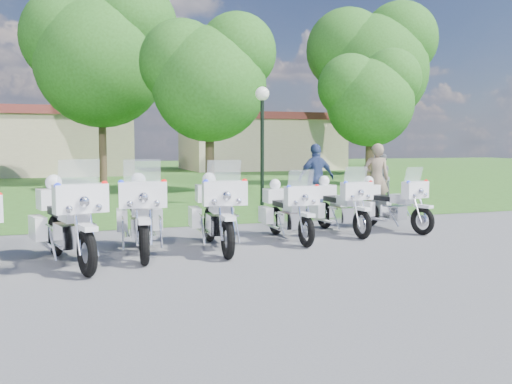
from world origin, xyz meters
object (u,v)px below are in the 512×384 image
object	(u,v)px
lamp_post	(262,115)
motorcycle_7	(390,203)
motorcycle_5	(287,210)
motorcycle_6	(339,205)
motorcycle_3	(141,213)
bystander_c	(316,178)
motorcycle_2	(67,220)
bystander_b	(381,178)
bystander_a	(376,179)
motorcycle_4	(216,211)

from	to	relation	value
lamp_post	motorcycle_7	bearing A→B (deg)	-79.35
motorcycle_5	motorcycle_6	world-z (taller)	motorcycle_6
motorcycle_3	bystander_c	bearing A→B (deg)	-136.72
motorcycle_2	motorcycle_6	xyz separation A→B (m)	(5.76, 1.48, -0.11)
motorcycle_7	bystander_b	size ratio (longest dim) A/B	1.33
motorcycle_7	bystander_b	distance (m)	6.59
lamp_post	bystander_c	world-z (taller)	lamp_post
bystander_a	motorcycle_6	bearing A→B (deg)	69.63
motorcycle_2	bystander_a	distance (m)	9.25
motorcycle_4	motorcycle_6	xyz separation A→B (m)	(3.07, 0.93, -0.08)
lamp_post	bystander_a	distance (m)	4.28
motorcycle_6	bystander_a	size ratio (longest dim) A/B	1.14
motorcycle_7	lamp_post	xyz separation A→B (m)	(-1.08, 5.74, 2.24)
motorcycle_4	lamp_post	xyz separation A→B (m)	(3.29, 6.68, 2.15)
bystander_b	motorcycle_5	bearing A→B (deg)	36.29
motorcycle_4	bystander_c	world-z (taller)	bystander_c
motorcycle_4	motorcycle_2	bearing A→B (deg)	16.00
motorcycle_3	motorcycle_4	xyz separation A→B (m)	(1.41, 0.01, -0.01)
bystander_b	motorcycle_2	bearing A→B (deg)	25.18
motorcycle_4	lamp_post	world-z (taller)	lamp_post
motorcycle_3	bystander_b	distance (m)	11.22
motorcycle_3	motorcycle_5	size ratio (longest dim) A/B	1.17
motorcycle_5	lamp_post	world-z (taller)	lamp_post
motorcycle_3	bystander_a	world-z (taller)	bystander_a
bystander_a	bystander_b	xyz separation A→B (m)	(2.02, 3.09, -0.18)
motorcycle_3	motorcycle_5	distance (m)	3.09
motorcycle_2	motorcycle_5	size ratio (longest dim) A/B	1.17
motorcycle_7	motorcycle_6	bearing A→B (deg)	-16.34
bystander_c	motorcycle_7	bearing A→B (deg)	86.18
bystander_c	motorcycle_5	bearing A→B (deg)	49.49
motorcycle_2	bystander_c	world-z (taller)	bystander_c
motorcycle_4	bystander_b	world-z (taller)	motorcycle_4
motorcycle_3	motorcycle_4	distance (m)	1.41
motorcycle_4	motorcycle_7	xyz separation A→B (m)	(4.37, 0.94, -0.10)
motorcycle_5	motorcycle_7	world-z (taller)	motorcycle_5
motorcycle_6	bystander_b	distance (m)	7.32
motorcycle_3	bystander_a	size ratio (longest dim) A/B	1.31
motorcycle_3	motorcycle_7	world-z (taller)	motorcycle_3
motorcycle_2	bystander_c	distance (m)	8.40
motorcycle_6	motorcycle_5	bearing A→B (deg)	15.22
motorcycle_2	motorcycle_6	size ratio (longest dim) A/B	1.15
lamp_post	bystander_a	bearing A→B (deg)	-53.57
motorcycle_3	bystander_c	size ratio (longest dim) A/B	1.31
motorcycle_3	bystander_b	bearing A→B (deg)	-138.60
motorcycle_5	bystander_a	size ratio (longest dim) A/B	1.12
motorcycle_6	bystander_b	bearing A→B (deg)	-131.40
motorcycle_3	motorcycle_6	bearing A→B (deg)	-163.30
motorcycle_5	lamp_post	xyz separation A→B (m)	(1.66, 6.22, 2.24)
bystander_a	bystander_c	world-z (taller)	bystander_a
motorcycle_2	bystander_c	size ratio (longest dim) A/B	1.31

